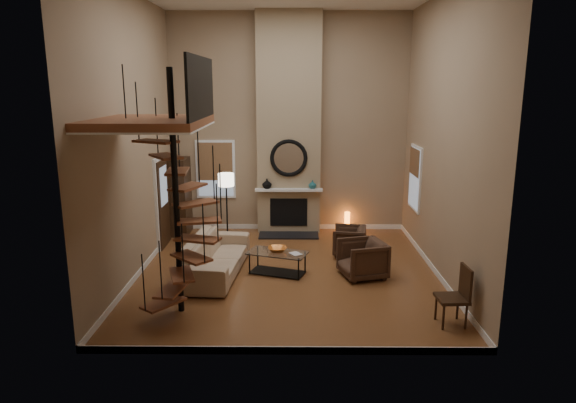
{
  "coord_description": "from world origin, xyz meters",
  "views": [
    {
      "loc": [
        0.08,
        -9.89,
        3.78
      ],
      "look_at": [
        0.0,
        0.4,
        1.4
      ],
      "focal_mm": 32.03,
      "sensor_mm": 36.0,
      "label": 1
    }
  ],
  "objects_px": {
    "armchair_far": "(366,259)",
    "coffee_table": "(277,260)",
    "floor_lamp": "(226,185)",
    "side_chair": "(458,293)",
    "hutch": "(181,197)",
    "sofa": "(215,255)",
    "armchair_near": "(352,241)",
    "accent_lamp": "(347,221)"
  },
  "relations": [
    {
      "from": "armchair_far",
      "to": "side_chair",
      "type": "xyz_separation_m",
      "value": [
        1.15,
        -2.11,
        0.17
      ]
    },
    {
      "from": "coffee_table",
      "to": "side_chair",
      "type": "bearing_deg",
      "value": -37.39
    },
    {
      "from": "armchair_near",
      "to": "coffee_table",
      "type": "xyz_separation_m",
      "value": [
        -1.63,
        -1.07,
        -0.07
      ]
    },
    {
      "from": "armchair_far",
      "to": "side_chair",
      "type": "distance_m",
      "value": 2.41
    },
    {
      "from": "armchair_far",
      "to": "accent_lamp",
      "type": "bearing_deg",
      "value": 165.15
    },
    {
      "from": "armchair_far",
      "to": "hutch",
      "type": "bearing_deg",
      "value": -140.25
    },
    {
      "from": "hutch",
      "to": "coffee_table",
      "type": "bearing_deg",
      "value": -48.54
    },
    {
      "from": "coffee_table",
      "to": "floor_lamp",
      "type": "relative_size",
      "value": 0.77
    },
    {
      "from": "coffee_table",
      "to": "accent_lamp",
      "type": "height_order",
      "value": "accent_lamp"
    },
    {
      "from": "armchair_near",
      "to": "floor_lamp",
      "type": "xyz_separation_m",
      "value": [
        -2.9,
        1.0,
        1.06
      ]
    },
    {
      "from": "armchair_near",
      "to": "armchair_far",
      "type": "relative_size",
      "value": 0.85
    },
    {
      "from": "armchair_near",
      "to": "armchair_far",
      "type": "xyz_separation_m",
      "value": [
        0.14,
        -1.19,
        0.0
      ]
    },
    {
      "from": "sofa",
      "to": "coffee_table",
      "type": "distance_m",
      "value": 1.27
    },
    {
      "from": "armchair_far",
      "to": "side_chair",
      "type": "relative_size",
      "value": 0.86
    },
    {
      "from": "armchair_near",
      "to": "accent_lamp",
      "type": "distance_m",
      "value": 2.06
    },
    {
      "from": "armchair_far",
      "to": "coffee_table",
      "type": "bearing_deg",
      "value": -109.28
    },
    {
      "from": "accent_lamp",
      "to": "armchair_near",
      "type": "bearing_deg",
      "value": -92.92
    },
    {
      "from": "armchair_near",
      "to": "side_chair",
      "type": "height_order",
      "value": "side_chair"
    },
    {
      "from": "hutch",
      "to": "armchair_far",
      "type": "height_order",
      "value": "hutch"
    },
    {
      "from": "hutch",
      "to": "coffee_table",
      "type": "relative_size",
      "value": 1.52
    },
    {
      "from": "armchair_far",
      "to": "accent_lamp",
      "type": "relative_size",
      "value": 1.69
    },
    {
      "from": "coffee_table",
      "to": "side_chair",
      "type": "xyz_separation_m",
      "value": [
        2.92,
        -2.23,
        0.24
      ]
    },
    {
      "from": "armchair_near",
      "to": "accent_lamp",
      "type": "xyz_separation_m",
      "value": [
        0.1,
        2.05,
        -0.1
      ]
    },
    {
      "from": "accent_lamp",
      "to": "side_chair",
      "type": "xyz_separation_m",
      "value": [
        1.18,
        -5.36,
        0.28
      ]
    },
    {
      "from": "hutch",
      "to": "armchair_near",
      "type": "xyz_separation_m",
      "value": [
        4.18,
        -1.81,
        -0.6
      ]
    },
    {
      "from": "hutch",
      "to": "side_chair",
      "type": "height_order",
      "value": "hutch"
    },
    {
      "from": "hutch",
      "to": "side_chair",
      "type": "distance_m",
      "value": 7.5
    },
    {
      "from": "hutch",
      "to": "side_chair",
      "type": "bearing_deg",
      "value": -43.09
    },
    {
      "from": "hutch",
      "to": "floor_lamp",
      "type": "bearing_deg",
      "value": -32.44
    },
    {
      "from": "accent_lamp",
      "to": "side_chair",
      "type": "relative_size",
      "value": 0.51
    },
    {
      "from": "hutch",
      "to": "floor_lamp",
      "type": "xyz_separation_m",
      "value": [
        1.28,
        -0.81,
        0.46
      ]
    },
    {
      "from": "hutch",
      "to": "sofa",
      "type": "distance_m",
      "value": 3.23
    },
    {
      "from": "accent_lamp",
      "to": "coffee_table",
      "type": "bearing_deg",
      "value": -119.09
    },
    {
      "from": "armchair_near",
      "to": "accent_lamp",
      "type": "relative_size",
      "value": 1.43
    },
    {
      "from": "armchair_far",
      "to": "accent_lamp",
      "type": "xyz_separation_m",
      "value": [
        -0.04,
        3.24,
        -0.1
      ]
    },
    {
      "from": "accent_lamp",
      "to": "sofa",
      "type": "bearing_deg",
      "value": -133.57
    },
    {
      "from": "floor_lamp",
      "to": "side_chair",
      "type": "distance_m",
      "value": 6.07
    },
    {
      "from": "armchair_near",
      "to": "side_chair",
      "type": "xyz_separation_m",
      "value": [
        1.29,
        -3.31,
        0.17
      ]
    },
    {
      "from": "sofa",
      "to": "coffee_table",
      "type": "bearing_deg",
      "value": -83.28
    },
    {
      "from": "armchair_near",
      "to": "accent_lamp",
      "type": "bearing_deg",
      "value": -173.16
    },
    {
      "from": "floor_lamp",
      "to": "side_chair",
      "type": "relative_size",
      "value": 1.73
    },
    {
      "from": "floor_lamp",
      "to": "side_chair",
      "type": "xyz_separation_m",
      "value": [
        4.19,
        -4.3,
        -0.89
      ]
    }
  ]
}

